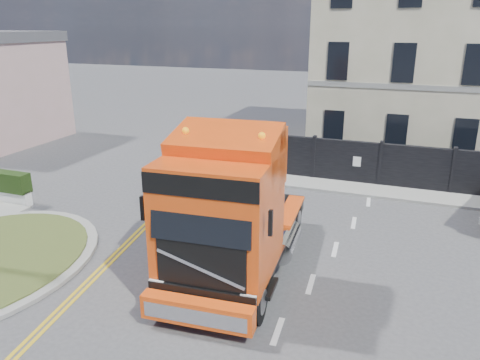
% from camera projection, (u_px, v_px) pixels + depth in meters
% --- Properties ---
extents(ground, '(120.00, 120.00, 0.00)m').
position_uv_depth(ground, '(221.00, 260.00, 14.63)').
color(ground, '#424244').
rests_on(ground, ground).
extents(hoarding_fence, '(18.80, 0.25, 2.00)m').
position_uv_depth(hoarding_fence, '(441.00, 171.00, 20.13)').
color(hoarding_fence, black).
rests_on(hoarding_fence, ground).
extents(georgian_building, '(12.30, 10.30, 12.80)m').
position_uv_depth(georgian_building, '(438.00, 48.00, 25.45)').
color(georgian_building, beige).
rests_on(georgian_building, ground).
extents(pavement_far, '(20.00, 1.60, 0.12)m').
position_uv_depth(pavement_far, '(425.00, 197.00, 19.81)').
color(pavement_far, gray).
rests_on(pavement_far, ground).
extents(truck, '(3.27, 7.58, 4.43)m').
position_uv_depth(truck, '(229.00, 218.00, 12.78)').
color(truck, black).
rests_on(truck, ground).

